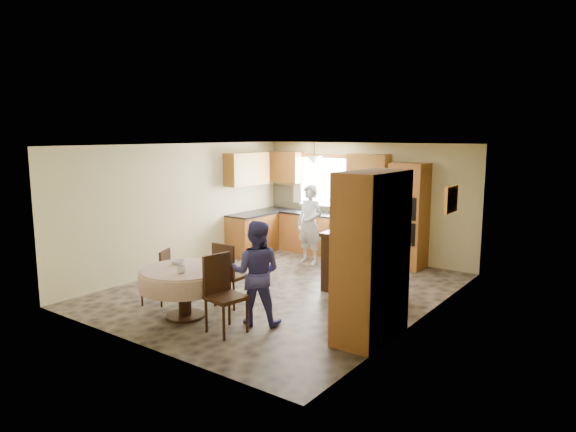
# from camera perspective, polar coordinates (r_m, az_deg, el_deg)

# --- Properties ---
(floor) EXTENTS (5.00, 6.00, 0.01)m
(floor) POSITION_cam_1_polar(r_m,az_deg,el_deg) (9.06, -0.60, -8.14)
(floor) COLOR #6F604E
(floor) RESTS_ON ground
(ceiling) EXTENTS (5.00, 6.00, 0.01)m
(ceiling) POSITION_cam_1_polar(r_m,az_deg,el_deg) (8.65, -0.63, 7.89)
(ceiling) COLOR white
(ceiling) RESTS_ON wall_back
(wall_back) EXTENTS (5.00, 0.02, 2.50)m
(wall_back) POSITION_cam_1_polar(r_m,az_deg,el_deg) (11.29, 8.54, 1.71)
(wall_back) COLOR tan
(wall_back) RESTS_ON floor
(wall_front) EXTENTS (5.00, 0.02, 2.50)m
(wall_front) POSITION_cam_1_polar(r_m,az_deg,el_deg) (6.65, -16.29, -3.72)
(wall_front) COLOR tan
(wall_front) RESTS_ON floor
(wall_left) EXTENTS (0.02, 6.00, 2.50)m
(wall_left) POSITION_cam_1_polar(r_m,az_deg,el_deg) (10.44, -11.68, 1.02)
(wall_left) COLOR tan
(wall_left) RESTS_ON floor
(wall_right) EXTENTS (0.02, 6.00, 2.50)m
(wall_right) POSITION_cam_1_polar(r_m,az_deg,el_deg) (7.57, 14.75, -2.13)
(wall_right) COLOR tan
(wall_right) RESTS_ON floor
(window) EXTENTS (1.40, 0.03, 1.10)m
(window) POSITION_cam_1_polar(r_m,az_deg,el_deg) (11.73, 4.19, 3.78)
(window) COLOR white
(window) RESTS_ON wall_back
(curtain_left) EXTENTS (0.22, 0.02, 1.15)m
(curtain_left) POSITION_cam_1_polar(r_m,az_deg,el_deg) (12.09, 1.05, 4.20)
(curtain_left) COLOR white
(curtain_left) RESTS_ON wall_back
(curtain_right) EXTENTS (0.22, 0.02, 1.15)m
(curtain_right) POSITION_cam_1_polar(r_m,az_deg,el_deg) (11.30, 7.30, 3.79)
(curtain_right) COLOR white
(curtain_right) RESTS_ON wall_back
(base_cab_back) EXTENTS (3.30, 0.60, 0.88)m
(base_cab_back) POSITION_cam_1_polar(r_m,az_deg,el_deg) (11.58, 4.02, -2.09)
(base_cab_back) COLOR #CA7536
(base_cab_back) RESTS_ON floor
(counter_back) EXTENTS (3.30, 0.64, 0.04)m
(counter_back) POSITION_cam_1_polar(r_m,az_deg,el_deg) (11.50, 4.05, 0.16)
(counter_back) COLOR black
(counter_back) RESTS_ON base_cab_back
(base_cab_left) EXTENTS (0.60, 1.20, 0.88)m
(base_cab_left) POSITION_cam_1_polar(r_m,az_deg,el_deg) (11.65, -3.99, -2.02)
(base_cab_left) COLOR #CA7536
(base_cab_left) RESTS_ON floor
(counter_left) EXTENTS (0.64, 1.20, 0.04)m
(counter_left) POSITION_cam_1_polar(r_m,az_deg,el_deg) (11.57, -4.01, 0.21)
(counter_left) COLOR black
(counter_left) RESTS_ON base_cab_left
(backsplash) EXTENTS (3.30, 0.02, 0.55)m
(backsplash) POSITION_cam_1_polar(r_m,az_deg,el_deg) (11.70, 4.82, 1.69)
(backsplash) COLOR tan
(backsplash) RESTS_ON wall_back
(wall_cab_left) EXTENTS (0.85, 0.33, 0.72)m
(wall_cab_left) POSITION_cam_1_polar(r_m,az_deg,el_deg) (12.17, -0.37, 5.46)
(wall_cab_left) COLOR #A26F28
(wall_cab_left) RESTS_ON wall_back
(wall_cab_right) EXTENTS (0.90, 0.33, 0.72)m
(wall_cab_right) POSITION_cam_1_polar(r_m,az_deg,el_deg) (11.01, 8.91, 4.97)
(wall_cab_right) COLOR #A26F28
(wall_cab_right) RESTS_ON wall_back
(wall_cab_side) EXTENTS (0.33, 1.20, 0.72)m
(wall_cab_side) POSITION_cam_1_polar(r_m,az_deg,el_deg) (11.54, -4.58, 5.24)
(wall_cab_side) COLOR #A26F28
(wall_cab_side) RESTS_ON wall_left
(oven_tower) EXTENTS (0.66, 0.62, 2.12)m
(oven_tower) POSITION_cam_1_polar(r_m,az_deg,el_deg) (10.55, 13.26, 0.01)
(oven_tower) COLOR #CA7536
(oven_tower) RESTS_ON floor
(oven_upper) EXTENTS (0.56, 0.01, 0.45)m
(oven_upper) POSITION_cam_1_polar(r_m,az_deg,el_deg) (10.24, 12.61, 0.83)
(oven_upper) COLOR black
(oven_upper) RESTS_ON oven_tower
(oven_lower) EXTENTS (0.56, 0.01, 0.45)m
(oven_lower) POSITION_cam_1_polar(r_m,az_deg,el_deg) (10.32, 12.52, -1.91)
(oven_lower) COLOR black
(oven_lower) RESTS_ON oven_tower
(pendant) EXTENTS (0.36, 0.36, 0.18)m
(pendant) POSITION_cam_1_polar(r_m,az_deg,el_deg) (11.29, 2.93, 6.23)
(pendant) COLOR beige
(pendant) RESTS_ON ceiling
(sideboard) EXTENTS (1.35, 0.58, 0.96)m
(sideboard) POSITION_cam_1_polar(r_m,az_deg,el_deg) (8.76, 8.13, -5.57)
(sideboard) COLOR #3D2210
(sideboard) RESTS_ON floor
(space_heater) EXTENTS (0.36, 0.26, 0.49)m
(space_heater) POSITION_cam_1_polar(r_m,az_deg,el_deg) (8.51, 8.96, -7.67)
(space_heater) COLOR black
(space_heater) RESTS_ON floor
(cupboard) EXTENTS (0.58, 1.16, 2.22)m
(cupboard) POSITION_cam_1_polar(r_m,az_deg,el_deg) (6.78, 9.25, -4.45)
(cupboard) COLOR #CA7536
(cupboard) RESTS_ON floor
(dining_table) EXTENTS (1.30, 1.30, 0.74)m
(dining_table) POSITION_cam_1_polar(r_m,az_deg,el_deg) (7.73, -11.46, -6.91)
(dining_table) COLOR #3D2210
(dining_table) RESTS_ON floor
(chair_left) EXTENTS (0.51, 0.51, 0.88)m
(chair_left) POSITION_cam_1_polar(r_m,az_deg,el_deg) (8.44, -14.08, -6.27)
(chair_left) COLOR #3D2210
(chair_left) RESTS_ON floor
(chair_back) EXTENTS (0.47, 0.47, 1.02)m
(chair_back) POSITION_cam_1_polar(r_m,az_deg,el_deg) (8.10, -6.66, -6.13)
(chair_back) COLOR #3D2210
(chair_back) RESTS_ON floor
(chair_right) EXTENTS (0.53, 0.53, 1.07)m
(chair_right) POSITION_cam_1_polar(r_m,az_deg,el_deg) (7.12, -7.32, -8.09)
(chair_right) COLOR #3D2210
(chair_right) RESTS_ON floor
(framed_picture) EXTENTS (0.06, 0.52, 0.43)m
(framed_picture) POSITION_cam_1_polar(r_m,az_deg,el_deg) (8.67, 17.67, 1.78)
(framed_picture) COLOR gold
(framed_picture) RESTS_ON wall_right
(microwave) EXTENTS (0.52, 0.36, 0.28)m
(microwave) POSITION_cam_1_polar(r_m,az_deg,el_deg) (10.81, 9.74, 0.34)
(microwave) COLOR silver
(microwave) RESTS_ON counter_back
(person_sink) EXTENTS (0.63, 0.44, 1.65)m
(person_sink) POSITION_cam_1_polar(r_m,az_deg,el_deg) (10.66, 2.44, -0.94)
(person_sink) COLOR silver
(person_sink) RESTS_ON floor
(person_dining) EXTENTS (0.90, 0.83, 1.49)m
(person_dining) POSITION_cam_1_polar(r_m,az_deg,el_deg) (7.30, -3.54, -6.31)
(person_dining) COLOR #423E88
(person_dining) RESTS_ON floor
(bowl_sideboard) EXTENTS (0.27, 0.27, 0.05)m
(bowl_sideboard) POSITION_cam_1_polar(r_m,az_deg,el_deg) (8.78, 6.54, -2.11)
(bowl_sideboard) COLOR #B2B2B2
(bowl_sideboard) RESTS_ON sideboard
(bottle_sideboard) EXTENTS (0.16, 0.16, 0.33)m
(bottle_sideboard) POSITION_cam_1_polar(r_m,az_deg,el_deg) (8.41, 11.05, -1.76)
(bottle_sideboard) COLOR silver
(bottle_sideboard) RESTS_ON sideboard
(cup_table) EXTENTS (0.14, 0.14, 0.11)m
(cup_table) POSITION_cam_1_polar(r_m,az_deg,el_deg) (7.42, -11.77, -5.85)
(cup_table) COLOR #B2B2B2
(cup_table) RESTS_ON dining_table
(bowl_table) EXTENTS (0.24, 0.24, 0.06)m
(bowl_table) POSITION_cam_1_polar(r_m,az_deg,el_deg) (7.95, -12.13, -5.04)
(bowl_table) COLOR #B2B2B2
(bowl_table) RESTS_ON dining_table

